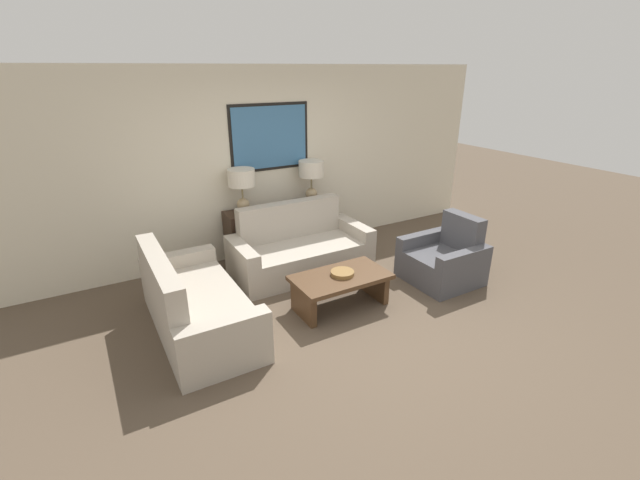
% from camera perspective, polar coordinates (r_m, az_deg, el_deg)
% --- Properties ---
extents(ground_plane, '(20.00, 20.00, 0.00)m').
position_cam_1_polar(ground_plane, '(4.82, 5.88, -10.86)').
color(ground_plane, brown).
extents(back_wall, '(7.48, 0.12, 2.65)m').
position_cam_1_polar(back_wall, '(6.29, -6.75, 10.20)').
color(back_wall, beige).
rests_on(back_wall, ground_plane).
extents(console_table, '(1.59, 0.39, 0.75)m').
position_cam_1_polar(console_table, '(6.32, -5.37, 1.25)').
color(console_table, '#332319').
rests_on(console_table, ground_plane).
extents(table_lamp_left, '(0.37, 0.37, 0.60)m').
position_cam_1_polar(table_lamp_left, '(5.89, -10.41, 7.62)').
color(table_lamp_left, tan).
rests_on(table_lamp_left, console_table).
extents(table_lamp_right, '(0.37, 0.37, 0.60)m').
position_cam_1_polar(table_lamp_right, '(6.31, -1.17, 8.95)').
color(table_lamp_right, tan).
rests_on(table_lamp_right, console_table).
extents(couch_by_back_wall, '(1.86, 0.87, 0.90)m').
position_cam_1_polar(couch_by_back_wall, '(5.83, -2.75, -1.39)').
color(couch_by_back_wall, '#ADA393').
rests_on(couch_by_back_wall, ground_plane).
extents(couch_by_side, '(0.87, 1.86, 0.90)m').
position_cam_1_polar(couch_by_side, '(4.71, -16.45, -8.43)').
color(couch_by_side, '#ADA393').
rests_on(couch_by_side, ground_plane).
extents(coffee_table, '(1.11, 0.61, 0.40)m').
position_cam_1_polar(coffee_table, '(4.95, 2.76, -5.86)').
color(coffee_table, '#4C331E').
rests_on(coffee_table, ground_plane).
extents(decorative_bowl, '(0.27, 0.27, 0.05)m').
position_cam_1_polar(decorative_bowl, '(4.90, 3.00, -4.42)').
color(decorative_bowl, olive).
rests_on(decorative_bowl, coffee_table).
extents(armchair_near_back_wall, '(0.84, 0.86, 0.85)m').
position_cam_1_polar(armchair_near_back_wall, '(5.80, 16.18, -2.59)').
color(armchair_near_back_wall, '#4C4C51').
rests_on(armchair_near_back_wall, ground_plane).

